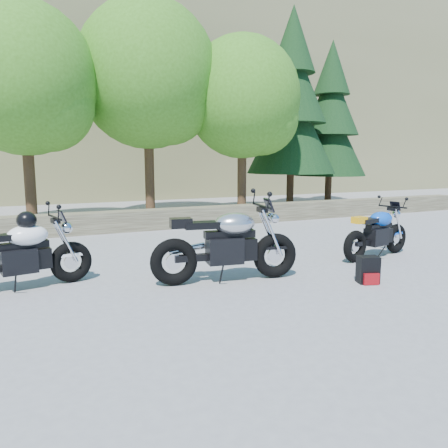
{
  "coord_description": "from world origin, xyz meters",
  "views": [
    {
      "loc": [
        -2.7,
        -5.26,
        1.79
      ],
      "look_at": [
        0.2,
        1.0,
        0.75
      ],
      "focal_mm": 35.0,
      "sensor_mm": 36.0,
      "label": 1
    }
  ],
  "objects_px": {
    "blue_bike": "(377,233)",
    "white_bike": "(19,252)",
    "silver_bike": "(227,245)",
    "backpack": "(368,270)"
  },
  "relations": [
    {
      "from": "white_bike",
      "to": "blue_bike",
      "type": "xyz_separation_m",
      "value": [
        5.9,
        -0.51,
        -0.09
      ]
    },
    {
      "from": "blue_bike",
      "to": "backpack",
      "type": "relative_size",
      "value": 4.59
    },
    {
      "from": "white_bike",
      "to": "blue_bike",
      "type": "relative_size",
      "value": 1.08
    },
    {
      "from": "silver_bike",
      "to": "white_bike",
      "type": "bearing_deg",
      "value": 172.96
    },
    {
      "from": "blue_bike",
      "to": "backpack",
      "type": "height_order",
      "value": "blue_bike"
    },
    {
      "from": "blue_bike",
      "to": "white_bike",
      "type": "bearing_deg",
      "value": 162.93
    },
    {
      "from": "silver_bike",
      "to": "blue_bike",
      "type": "relative_size",
      "value": 1.22
    },
    {
      "from": "blue_bike",
      "to": "backpack",
      "type": "distance_m",
      "value": 1.84
    },
    {
      "from": "silver_bike",
      "to": "blue_bike",
      "type": "xyz_separation_m",
      "value": [
        3.15,
        0.28,
        -0.1
      ]
    },
    {
      "from": "silver_bike",
      "to": "white_bike",
      "type": "height_order",
      "value": "silver_bike"
    }
  ]
}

